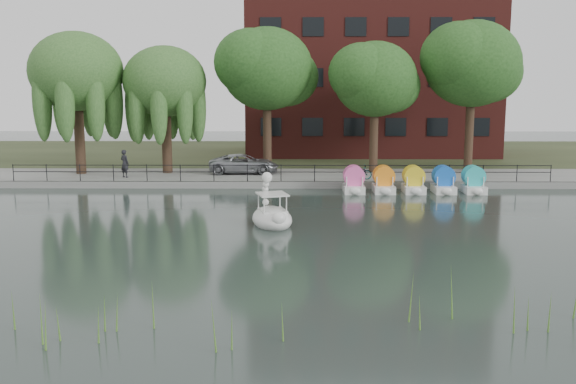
{
  "coord_description": "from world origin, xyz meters",
  "views": [
    {
      "loc": [
        0.76,
        -24.51,
        6.1
      ],
      "look_at": [
        0.5,
        4.0,
        1.3
      ],
      "focal_mm": 40.0,
      "sensor_mm": 36.0,
      "label": 1
    }
  ],
  "objects_px": {
    "bicycle": "(358,171)",
    "swan_boat": "(272,214)",
    "minivan": "(244,162)",
    "pedestrian": "(125,161)"
  },
  "relations": [
    {
      "from": "minivan",
      "to": "bicycle",
      "type": "distance_m",
      "value": 7.57
    },
    {
      "from": "bicycle",
      "to": "swan_boat",
      "type": "bearing_deg",
      "value": 153.35
    },
    {
      "from": "bicycle",
      "to": "swan_boat",
      "type": "distance_m",
      "value": 12.07
    },
    {
      "from": "minivan",
      "to": "bicycle",
      "type": "bearing_deg",
      "value": -111.29
    },
    {
      "from": "pedestrian",
      "to": "minivan",
      "type": "bearing_deg",
      "value": -133.11
    },
    {
      "from": "minivan",
      "to": "bicycle",
      "type": "height_order",
      "value": "minivan"
    },
    {
      "from": "pedestrian",
      "to": "swan_boat",
      "type": "height_order",
      "value": "pedestrian"
    },
    {
      "from": "minivan",
      "to": "pedestrian",
      "type": "bearing_deg",
      "value": 103.44
    },
    {
      "from": "swan_boat",
      "to": "minivan",
      "type": "bearing_deg",
      "value": 83.24
    },
    {
      "from": "bicycle",
      "to": "swan_boat",
      "type": "relative_size",
      "value": 0.57
    }
  ]
}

